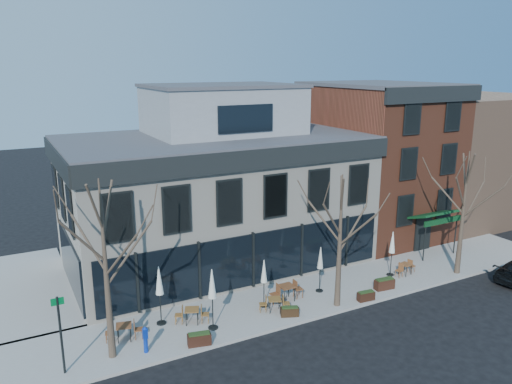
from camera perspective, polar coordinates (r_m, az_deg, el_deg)
name	(u,v)px	position (r m, az deg, el deg)	size (l,w,h in m)	color
ground	(252,290)	(28.81, -0.42, -11.19)	(120.00, 120.00, 0.00)	black
sidewalk_front	(322,292)	(28.67, 7.50, -11.29)	(33.50, 4.70, 0.15)	gray
sidewalk_side	(28,289)	(31.59, -24.61, -10.04)	(4.50, 12.00, 0.15)	gray
corner_building	(216,190)	(31.56, -4.56, 0.19)	(18.39, 10.39, 11.10)	beige
red_brick_building	(376,159)	(38.16, 13.60, 3.72)	(8.20, 11.78, 11.18)	brown
bg_building	(458,154)	(46.08, 22.14, 4.03)	(12.00, 12.00, 10.00)	#8C664C
tree_corner	(106,268)	(21.76, -16.77, -8.36)	(3.93, 3.98, 7.92)	#382B21
tree_mid	(340,240)	(25.81, 9.59, -5.38)	(3.50, 3.55, 7.04)	#382B21
tree_right	(463,212)	(31.83, 22.62, -2.08)	(3.72, 3.77, 7.48)	#382B21
sign_pole	(60,331)	(22.19, -21.44, -14.53)	(0.50, 0.10, 3.40)	black
call_box	(145,339)	(23.21, -12.53, -16.05)	(0.25, 0.25, 1.25)	#0D30A9
cafe_set_0	(124,331)	(24.44, -14.84, -15.06)	(1.77, 0.84, 0.91)	brown
cafe_set_1	(192,314)	(25.23, -7.33, -13.69)	(1.73, 1.08, 0.90)	brown
cafe_set_2	(275,303)	(26.12, 2.13, -12.60)	(1.63, 1.01, 0.85)	brown
cafe_set_3	(287,291)	(27.22, 3.52, -11.24)	(1.95, 0.79, 1.03)	brown
cafe_set_5	(405,268)	(31.58, 16.70, -8.30)	(1.63, 0.74, 0.84)	brown
umbrella_0	(159,284)	(24.67, -10.99, -10.25)	(0.48, 0.48, 2.99)	black
umbrella_1	(212,287)	(23.90, -5.04, -10.76)	(0.49, 0.49, 3.05)	black
umbrella_2	(264,274)	(26.01, 0.92, -9.32)	(0.42, 0.42, 2.59)	black
umbrella_3	(320,260)	(27.87, 7.37, -7.74)	(0.42, 0.42, 2.61)	black
umbrella_4	(392,245)	(30.71, 15.31, -5.83)	(0.44, 0.44, 2.75)	black
planter_0	(199,339)	(23.54, -6.51, -16.34)	(1.12, 0.64, 0.59)	black
planter_1	(290,311)	(25.80, 3.87, -13.46)	(0.97, 0.67, 0.50)	black
planter_2	(366,296)	(27.89, 12.46, -11.51)	(0.97, 0.47, 0.53)	black
planter_3	(384,284)	(29.41, 14.46, -10.12)	(1.18, 0.57, 0.64)	#321910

